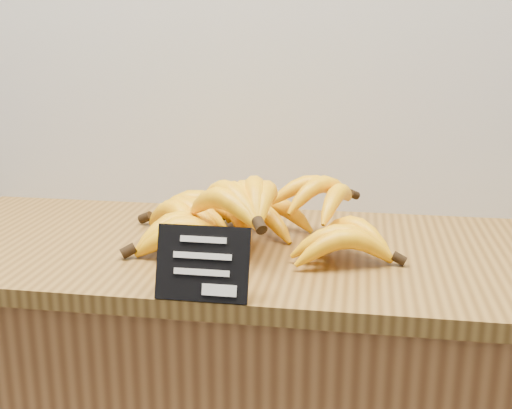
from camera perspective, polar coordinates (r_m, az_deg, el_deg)
name	(u,v)px	position (r m, az deg, el deg)	size (l,w,h in m)	color
counter_top	(260,252)	(1.18, 0.39, -4.28)	(1.32, 0.54, 0.03)	brown
chalkboard_sign	(202,264)	(0.94, -4.78, -5.26)	(0.14, 0.01, 0.11)	black
banana_pile	(247,217)	(1.17, -0.79, -1.14)	(0.51, 0.38, 0.13)	#FFBA0A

